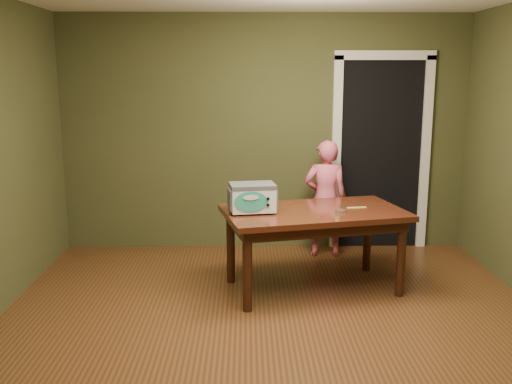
% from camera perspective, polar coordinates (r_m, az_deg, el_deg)
% --- Properties ---
extents(floor, '(5.00, 5.00, 0.00)m').
position_cam_1_polar(floor, '(4.31, 1.93, -15.26)').
color(floor, brown).
rests_on(floor, ground).
extents(room_shell, '(4.52, 5.02, 2.61)m').
position_cam_1_polar(room_shell, '(3.85, 2.10, 8.03)').
color(room_shell, '#444725').
rests_on(room_shell, ground).
extents(doorway, '(1.10, 0.66, 2.25)m').
position_cam_1_polar(doorway, '(6.84, 11.76, 3.96)').
color(doorway, black).
rests_on(doorway, ground).
extents(dining_table, '(1.76, 1.23, 0.75)m').
position_cam_1_polar(dining_table, '(5.19, 5.80, -2.87)').
color(dining_table, '#3E1C0E').
rests_on(dining_table, floor).
extents(toy_oven, '(0.45, 0.34, 0.26)m').
position_cam_1_polar(toy_oven, '(5.03, -0.38, -0.49)').
color(toy_oven, '#4C4F54').
rests_on(toy_oven, dining_table).
extents(baking_pan, '(0.10, 0.10, 0.02)m').
position_cam_1_polar(baking_pan, '(5.11, 8.47, -1.88)').
color(baking_pan, silver).
rests_on(baking_pan, dining_table).
extents(spatula, '(0.18, 0.05, 0.01)m').
position_cam_1_polar(spatula, '(5.30, 10.04, -1.54)').
color(spatula, '#E8C165').
rests_on(spatula, dining_table).
extents(child, '(0.47, 0.32, 1.27)m').
position_cam_1_polar(child, '(6.17, 6.94, -0.68)').
color(child, '#EA6080').
rests_on(child, floor).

